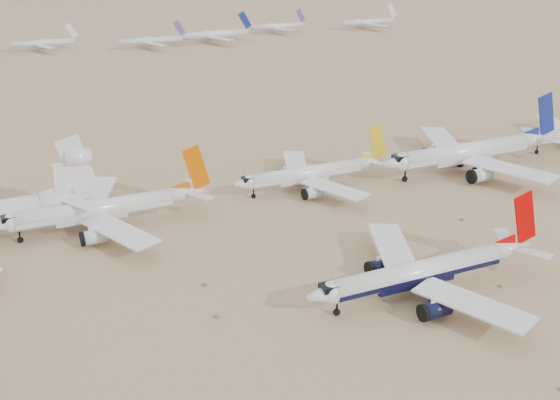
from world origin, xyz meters
name	(u,v)px	position (x,y,z in m)	size (l,w,h in m)	color
ground	(401,318)	(0.00, 0.00, 0.00)	(7000.00, 7000.00, 0.00)	#7D6349
main_airliner	(427,271)	(9.49, 5.91, 4.81)	(49.56, 48.41, 17.49)	silver
row2_navy_widebody	(472,151)	(62.81, 58.76, 5.62)	(56.53, 55.28, 20.11)	silver
row2_gold_tail	(312,173)	(15.05, 65.06, 4.28)	(42.95, 42.00, 15.29)	silver
row2_orange_tail	(104,209)	(-40.45, 62.37, 4.85)	(48.49, 47.44, 17.30)	silver
desert_scrub	(488,400)	(-1.29, -25.13, 0.29)	(261.14, 121.67, 0.63)	brown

